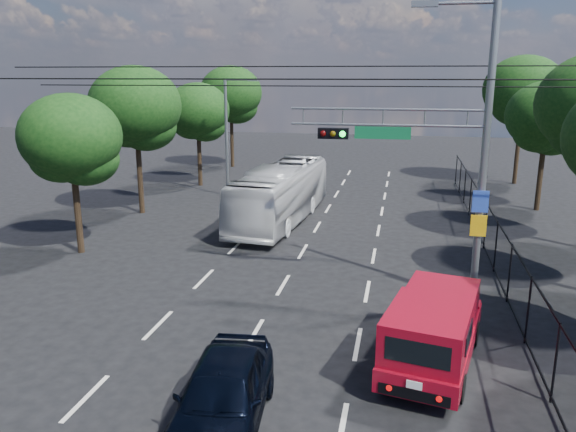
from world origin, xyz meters
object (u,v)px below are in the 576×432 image
(navy_hatchback, at_px, (223,394))
(red_pickup, at_px, (434,329))
(white_van, at_px, (262,206))
(signal_mast, at_px, (445,142))
(white_bus, at_px, (281,193))

(navy_hatchback, bearing_deg, red_pickup, 33.07)
(navy_hatchback, xyz_separation_m, white_van, (-3.50, 17.11, 0.02))
(signal_mast, relative_size, white_van, 1.99)
(navy_hatchback, bearing_deg, signal_mast, 54.62)
(red_pickup, height_order, navy_hatchback, red_pickup)
(signal_mast, distance_m, red_pickup, 6.38)
(signal_mast, bearing_deg, white_bus, 129.70)
(white_van, bearing_deg, navy_hatchback, -82.30)
(navy_hatchback, relative_size, white_bus, 0.43)
(signal_mast, xyz_separation_m, red_pickup, (-0.30, -4.79, -4.21))
(red_pickup, xyz_separation_m, white_van, (-7.98, 13.52, -0.25))
(signal_mast, xyz_separation_m, white_bus, (-7.28, 8.77, -3.79))
(red_pickup, distance_m, white_van, 15.70)
(navy_hatchback, relative_size, white_van, 0.95)
(white_van, bearing_deg, signal_mast, -50.35)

